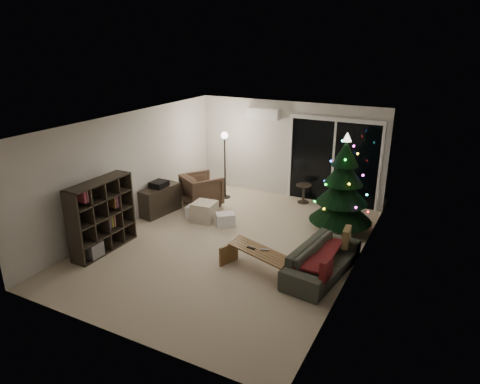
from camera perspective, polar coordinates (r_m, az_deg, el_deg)
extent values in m
plane|color=beige|center=(8.87, -1.47, -6.88)|extent=(6.50, 6.50, 0.00)
plane|color=white|center=(8.06, -1.63, 9.20)|extent=(6.50, 6.50, 0.00)
cube|color=silver|center=(11.22, 6.51, 5.61)|extent=(5.00, 0.02, 2.50)
cube|color=silver|center=(5.98, -16.88, -8.37)|extent=(5.00, 0.02, 2.50)
cube|color=silver|center=(9.78, -14.51, 2.95)|extent=(0.02, 6.50, 2.50)
cube|color=silver|center=(7.57, 15.28, -2.10)|extent=(0.02, 6.50, 2.50)
cube|color=black|center=(10.90, 12.33, 3.76)|extent=(2.20, 0.02, 2.10)
cube|color=white|center=(11.19, 3.07, 10.38)|extent=(0.90, 0.22, 0.28)
cube|color=#3F3833|center=(11.72, 12.62, -0.79)|extent=(2.60, 1.00, 0.10)
cube|color=white|center=(11.91, 13.33, 2.29)|extent=(2.20, 0.06, 1.00)
cube|color=#2A261F|center=(10.41, -10.61, -1.07)|extent=(0.54, 1.11, 0.66)
cube|color=black|center=(10.27, -10.75, 1.03)|extent=(0.34, 0.40, 0.14)
imported|color=brown|center=(10.74, -5.12, 0.27)|extent=(1.19, 1.20, 0.80)
cube|color=beige|center=(9.88, -4.74, -2.62)|extent=(0.54, 0.54, 0.45)
cube|color=white|center=(10.12, -6.09, -2.65)|extent=(0.43, 0.36, 0.27)
cube|color=white|center=(9.64, -1.98, -3.68)|extent=(0.51, 0.49, 0.28)
cylinder|color=#2A261F|center=(11.03, 8.47, -0.21)|extent=(0.39, 0.39, 0.49)
cylinder|color=black|center=(11.09, -2.03, 3.41)|extent=(0.27, 0.27, 1.70)
imported|color=#4A4F43|center=(7.82, 10.91, -8.91)|extent=(0.98, 1.97, 0.55)
cube|color=#5A191F|center=(7.78, 10.26, -7.97)|extent=(0.59, 1.37, 0.05)
cube|color=olive|center=(8.23, 14.02, -5.88)|extent=(0.14, 0.37, 0.36)
cube|color=#5A191F|center=(7.10, 11.43, -10.02)|extent=(0.13, 0.37, 0.36)
cube|color=black|center=(7.79, 1.49, -7.45)|extent=(0.16, 0.05, 0.02)
cube|color=slate|center=(7.73, 3.34, -7.68)|extent=(0.16, 0.09, 0.02)
cone|color=black|center=(9.29, 13.59, 1.12)|extent=(1.70, 1.70, 2.18)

